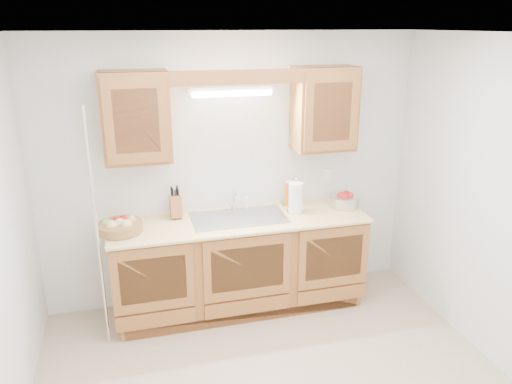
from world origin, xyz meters
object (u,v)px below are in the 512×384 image
object	(u,v)px
knife_block	(176,206)
fruit_basket	(120,226)
paper_towel	(296,198)
apple_bowl	(344,200)

from	to	relation	value
knife_block	fruit_basket	bearing A→B (deg)	-158.40
fruit_basket	paper_towel	size ratio (longest dim) A/B	1.26
apple_bowl	fruit_basket	bearing A→B (deg)	-178.09
knife_block	paper_towel	world-z (taller)	paper_towel
knife_block	apple_bowl	size ratio (longest dim) A/B	0.80
knife_block	paper_towel	distance (m)	1.09
paper_towel	apple_bowl	size ratio (longest dim) A/B	0.90
paper_towel	apple_bowl	world-z (taller)	paper_towel
knife_block	paper_towel	bearing A→B (deg)	-10.01
fruit_basket	paper_towel	bearing A→B (deg)	2.11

